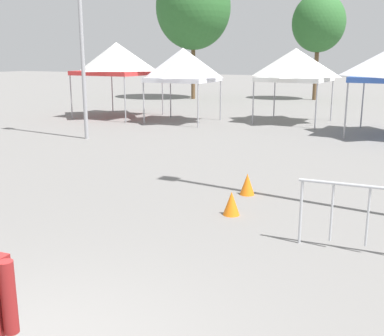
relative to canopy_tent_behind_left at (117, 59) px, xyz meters
The scene contains 9 objects.
canopy_tent_behind_left is the anchor object (origin of this frame).
canopy_tent_behind_right 3.80m from the canopy_tent_behind_left, ahead, with size 2.80×2.80×3.29m.
canopy_tent_behind_center 8.48m from the canopy_tent_behind_left, 11.68° to the left, with size 3.08×3.08×3.27m.
light_pole_opposite_side 6.63m from the canopy_tent_behind_left, 66.02° to the right, with size 0.36×0.36×7.88m.
tree_behind_tents_right 11.20m from the canopy_tent_behind_left, 95.35° to the left, with size 5.05×5.05×8.89m.
tree_behind_tents_left 15.37m from the canopy_tent_behind_left, 63.24° to the left, with size 3.51×3.51×7.03m.
crowd_barrier_near_person 17.95m from the canopy_tent_behind_left, 43.61° to the right, with size 2.10×0.13×1.08m.
traffic_cone_lot_center 14.63m from the canopy_tent_behind_left, 44.59° to the right, with size 0.32×0.32×0.47m, color orange.
traffic_cone_near_barrier 15.75m from the canopy_tent_behind_left, 47.83° to the right, with size 0.32×0.32×0.46m, color orange.
Camera 1 is at (3.16, -2.76, 2.93)m, focal length 44.10 mm.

